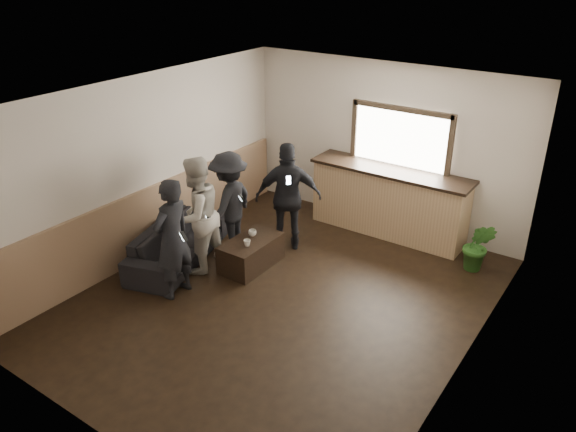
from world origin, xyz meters
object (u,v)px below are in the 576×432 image
Objects in this scene: potted_plant at (478,246)px; person_a at (172,239)px; person_b at (196,215)px; person_d at (288,197)px; cup_a at (252,233)px; person_c at (229,203)px; coffee_table at (251,253)px; sofa at (178,243)px; cup_b at (247,243)px; bar_counter at (389,197)px.

person_a is at bearing -137.17° from potted_plant.
person_d is at bearing 156.14° from person_b.
person_d reaches higher than cup_a.
potted_plant is 0.49× the size of person_c.
person_b is at bearing 25.46° from person_d.
sofa is at bearing -154.38° from coffee_table.
cup_a is 0.62m from person_c.
person_d is at bearing 86.72° from cup_b.
person_b is (-1.80, -2.73, 0.25)m from bar_counter.
person_a reaches higher than coffee_table.
person_d is at bearing -127.43° from bar_counter.
coffee_table is 0.56× the size of person_d.
person_c is 0.92m from person_d.
sofa is 1.01m from person_c.
coffee_table is at bearing -63.44° from cup_a.
cup_b reaches higher than coffee_table.
person_b reaches higher than person_a.
person_a is 1.43m from person_c.
coffee_table is 1.41m from person_a.
cup_b is 1.18m from person_a.
person_b is (-0.59, -0.50, 0.67)m from coffee_table.
person_d is (0.51, 2.01, 0.02)m from person_a.
sofa is 1.14× the size of person_d.
bar_counter is 1.64× the size of person_c.
potted_plant reaches higher than coffee_table.
bar_counter is at bearing 64.64° from cup_b.
person_c is at bearing 3.94° from person_d.
coffee_table is 3.40m from potted_plant.
potted_plant is (2.86, 1.82, 0.19)m from coffee_table.
coffee_table is at bearing -80.80° from sofa.
person_d reaches higher than coffee_table.
person_a is at bearing 20.93° from person_b.
cup_a is at bearing -121.15° from bar_counter.
cup_a is at bearing -73.64° from sofa.
coffee_table is 1.22× the size of potted_plant.
person_a is at bearing -153.16° from sofa.
person_b is (-0.20, 0.69, 0.03)m from person_a.
cup_b is (-1.14, -2.40, -0.15)m from bar_counter.
person_d is at bearing 74.65° from cup_a.
potted_plant is at bearing 106.82° from person_c.
bar_counter is 22.18× the size of cup_a.
coffee_table is 9.54× the size of cup_b.
coffee_table is at bearing 45.34° from person_d.
person_b is 1.08× the size of person_c.
bar_counter is at bearing 130.21° from person_c.
coffee_table is at bearing 134.88° from person_b.
bar_counter reaches higher than cup_a.
bar_counter reaches higher than coffee_table.
bar_counter is 1.79m from person_d.
cup_b is 0.84m from person_b.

